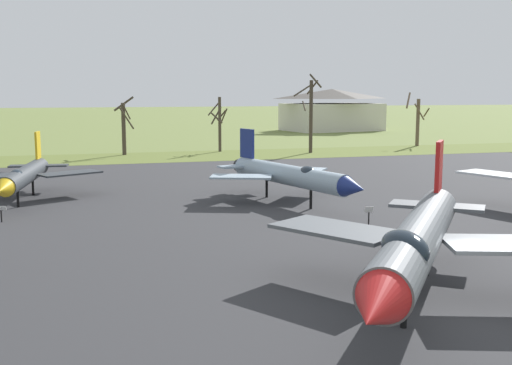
# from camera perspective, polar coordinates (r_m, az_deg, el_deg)

# --- Properties ---
(ground_plane) EXTENTS (600.00, 600.00, 0.00)m
(ground_plane) POSITION_cam_1_polar(r_m,az_deg,el_deg) (22.59, 18.69, -11.29)
(ground_plane) COLOR olive
(asphalt_apron) EXTENTS (77.66, 59.19, 0.05)m
(asphalt_apron) POSITION_cam_1_polar(r_m,az_deg,el_deg) (37.98, 3.33, -2.90)
(asphalt_apron) COLOR #333335
(asphalt_apron) RESTS_ON ground
(grass_verge_strip) EXTENTS (137.66, 12.00, 0.06)m
(grass_verge_strip) POSITION_cam_1_polar(r_m,az_deg,el_deg) (72.19, -6.05, 2.42)
(grass_verge_strip) COLOR olive
(grass_verge_strip) RESTS_ON ground
(jet_fighter_rear_center) EXTENTS (10.01, 12.94, 4.48)m
(jet_fighter_rear_center) POSITION_cam_1_polar(r_m,az_deg,el_deg) (44.70, -20.60, 0.64)
(jet_fighter_rear_center) COLOR #33383D
(jet_fighter_rear_center) RESTS_ON ground
(info_placard_rear_center) EXTENTS (0.60, 0.27, 0.99)m
(info_placard_rear_center) POSITION_cam_1_polar(r_m,az_deg,el_deg) (38.18, -22.47, -2.54)
(info_placard_rear_center) COLOR black
(info_placard_rear_center) RESTS_ON ground
(jet_fighter_rear_left) EXTENTS (9.45, 13.85, 4.75)m
(jet_fighter_rear_left) POSITION_cam_1_polar(r_m,az_deg,el_deg) (41.09, 3.15, 0.73)
(jet_fighter_rear_left) COLOR #8EA3B2
(jet_fighter_rear_left) RESTS_ON ground
(info_placard_rear_left) EXTENTS (0.50, 0.31, 1.10)m
(info_placard_rear_left) POSITION_cam_1_polar(r_m,az_deg,el_deg) (35.17, 10.38, -2.87)
(info_placard_rear_left) COLOR black
(info_placard_rear_left) RESTS_ON ground
(jet_fighter_rear_right) EXTENTS (11.85, 14.10, 5.28)m
(jet_fighter_rear_right) POSITION_cam_1_polar(r_m,az_deg,el_deg) (22.29, 14.62, -5.20)
(jet_fighter_rear_right) COLOR #565B60
(jet_fighter_rear_right) RESTS_ON ground
(bare_tree_left_of_center) EXTENTS (2.41, 2.64, 6.95)m
(bare_tree_left_of_center) POSITION_cam_1_polar(r_m,az_deg,el_deg) (74.72, -12.09, 5.18)
(bare_tree_left_of_center) COLOR #42382D
(bare_tree_left_of_center) RESTS_ON ground
(bare_tree_center) EXTENTS (2.47, 2.67, 6.84)m
(bare_tree_center) POSITION_cam_1_polar(r_m,az_deg,el_deg) (77.39, -3.41, 5.62)
(bare_tree_center) COLOR #42382D
(bare_tree_center) RESTS_ON ground
(bare_tree_right_of_center) EXTENTS (3.15, 3.21, 9.60)m
(bare_tree_right_of_center) POSITION_cam_1_polar(r_m,az_deg,el_deg) (75.91, 5.06, 6.51)
(bare_tree_right_of_center) COLOR #42382D
(bare_tree_right_of_center) RESTS_ON ground
(bare_tree_far_right) EXTENTS (3.59, 3.55, 7.40)m
(bare_tree_far_right) POSITION_cam_1_polar(r_m,az_deg,el_deg) (88.17, 14.67, 5.68)
(bare_tree_far_right) COLOR brown
(bare_tree_far_right) RESTS_ON ground
(visitor_building) EXTENTS (20.13, 14.83, 8.05)m
(visitor_building) POSITION_cam_1_polar(r_m,az_deg,el_deg) (121.99, 7.01, 6.62)
(visitor_building) COLOR beige
(visitor_building) RESTS_ON ground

